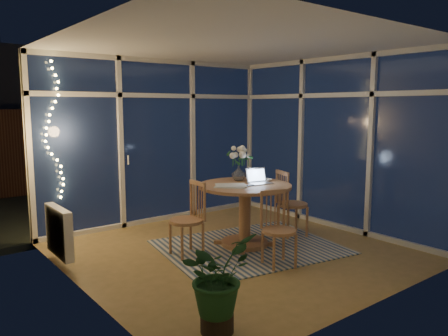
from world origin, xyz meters
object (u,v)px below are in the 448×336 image
at_px(dining_table, 245,215).
at_px(laptop, 260,176).
at_px(chair_right, 293,203).
at_px(chair_front, 279,229).
at_px(chair_left, 186,219).
at_px(flower_vase, 239,173).
at_px(potted_plant, 217,288).

bearing_deg(dining_table, laptop, -24.19).
distance_m(dining_table, chair_right, 0.85).
xyz_separation_m(dining_table, chair_front, (-0.18, -0.83, 0.03)).
bearing_deg(chair_left, dining_table, 82.80).
distance_m(dining_table, chair_front, 0.85).
height_order(chair_left, flower_vase, flower_vase).
relative_size(chair_front, laptop, 3.01).
relative_size(chair_right, chair_front, 1.08).
bearing_deg(potted_plant, chair_left, 64.52).
xyz_separation_m(chair_front, potted_plant, (-1.47, -0.75, -0.07)).
height_order(chair_right, flower_vase, flower_vase).
bearing_deg(chair_front, flower_vase, 90.66).
height_order(laptop, flower_vase, laptop).
xyz_separation_m(chair_left, flower_vase, (0.96, 0.14, 0.47)).
relative_size(flower_vase, potted_plant, 0.28).
height_order(chair_left, chair_front, chair_left).
height_order(dining_table, flower_vase, flower_vase).
distance_m(chair_front, potted_plant, 1.65).
bearing_deg(dining_table, chair_left, 170.17).
xyz_separation_m(chair_right, laptop, (-0.65, -0.02, 0.46)).
xyz_separation_m(chair_left, potted_plant, (-0.82, -1.72, -0.09)).
relative_size(chair_left, chair_right, 0.97).
bearing_deg(chair_right, chair_left, 100.33).
bearing_deg(flower_vase, chair_left, -171.87).
height_order(dining_table, chair_right, chair_right).
height_order(chair_right, potted_plant, chair_right).
height_order(flower_vase, potted_plant, flower_vase).
distance_m(chair_front, flower_vase, 1.25).
bearing_deg(chair_left, chair_front, 36.48).
height_order(chair_left, chair_right, chair_right).
xyz_separation_m(chair_right, potted_plant, (-2.50, -1.51, -0.11)).
bearing_deg(chair_left, potted_plant, -22.85).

